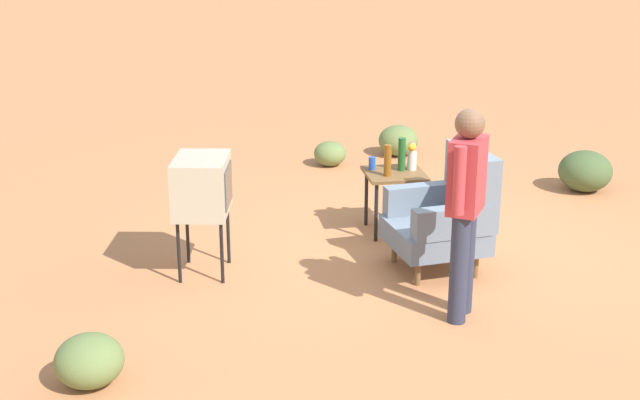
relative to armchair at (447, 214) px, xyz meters
The scene contains 13 objects.
ground_plane 0.56m from the armchair, behind, with size 60.00×60.00×0.00m, color #C17A4C.
armchair is the anchor object (origin of this frame).
side_table 0.99m from the armchair, 166.53° to the right, with size 0.56×0.56×0.60m.
tv_on_stand 2.10m from the armchair, 96.43° to the right, with size 0.67×0.54×1.03m.
person_standing 1.05m from the armchair, ahead, with size 0.50×0.38×1.64m.
bottle_tall_amber 0.96m from the armchair, 159.31° to the right, with size 0.07×0.07×0.30m, color brown.
soda_can_blue 1.19m from the armchair, 158.82° to the right, with size 0.07×0.07×0.12m, color blue.
bottle_wine_green 1.06m from the armchair, behind, with size 0.07×0.07×0.32m, color #1E5623.
flower_vase 1.05m from the armchair, behind, with size 0.15×0.10×0.27m.
shrub_near 3.29m from the armchair, 61.88° to the right, with size 0.46×0.46×0.35m, color olive.
shrub_mid 3.68m from the armchair, behind, with size 0.50×0.50×0.39m, color olive.
shrub_far 2.89m from the armchair, 131.08° to the left, with size 0.59×0.59×0.45m, color #475B33.
shrub_lone 3.36m from the armchair, behind, with size 0.39×0.39×0.30m, color olive.
Camera 1 is at (7.14, -2.22, 3.02)m, focal length 49.50 mm.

